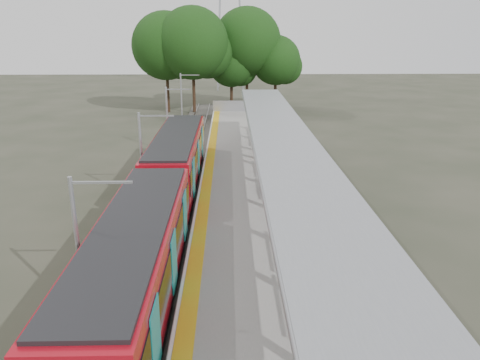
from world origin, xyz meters
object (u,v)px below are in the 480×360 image
bench_mid (280,184)px  bench_far (286,165)px  train (163,195)px  litter_bin (283,190)px  bench_near (346,299)px  info_pillar_far (258,149)px

bench_mid → bench_far: size_ratio=1.15×
train → bench_far: train is taller
train → bench_mid: (6.18, 3.04, -0.51)m
bench_mid → litter_bin: 0.78m
bench_near → bench_mid: size_ratio=0.95×
bench_near → bench_far: bench_near is taller
info_pillar_far → litter_bin: info_pillar_far is taller
train → litter_bin: size_ratio=27.85×
litter_bin → bench_mid: bearing=96.5°
bench_near → litter_bin: (-0.85, 10.94, -0.02)m
bench_mid → info_pillar_far: 7.40m
litter_bin → bench_near: bearing=-85.6°
info_pillar_far → litter_bin: (0.89, -8.12, -0.25)m
bench_mid → info_pillar_far: size_ratio=0.91×
bench_mid → train: bearing=-134.6°
train → litter_bin: bearing=19.9°
train → bench_far: (6.97, 7.11, -0.56)m
bench_mid → litter_bin: size_ratio=1.60×
bench_near → litter_bin: bearing=79.4°
bench_near → bench_mid: bearing=79.6°
bench_far → litter_bin: (-0.71, -4.84, 0.00)m
train → info_pillar_far: 11.71m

